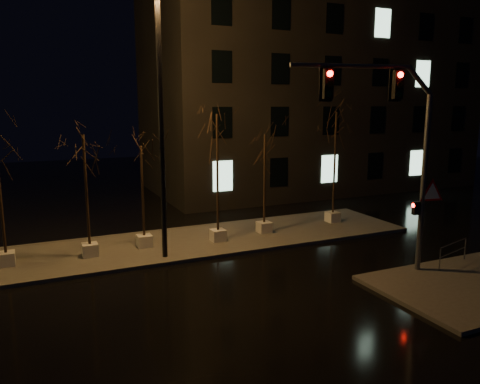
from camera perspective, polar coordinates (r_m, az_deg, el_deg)
name	(u,v)px	position (r m, az deg, el deg)	size (l,w,h in m)	color
ground	(247,287)	(17.54, 0.82, -11.46)	(90.00, 90.00, 0.00)	black
median	(194,242)	(22.78, -5.67, -6.05)	(22.00, 5.00, 0.15)	#46433E
sidewalk_corner	(473,286)	(19.41, 26.49, -10.17)	(7.00, 5.00, 0.15)	#46433E
building	(309,93)	(38.84, 8.37, 11.87)	(25.00, 12.00, 15.00)	black
tree_1	(85,162)	(20.54, -18.41, 3.47)	(1.80, 1.80, 5.37)	beige
tree_2	(142,169)	(21.34, -11.91, 2.77)	(1.80, 1.80, 4.76)	beige
tree_3	(217,143)	(21.73, -2.80, 5.98)	(1.80, 1.80, 6.18)	beige
tree_4	(265,157)	(23.29, 3.04, 4.32)	(1.80, 1.80, 5.13)	beige
tree_5	(336,137)	(25.90, 11.58, 6.60)	(1.80, 1.80, 6.22)	beige
traffic_signal_mast	(397,140)	(18.39, 18.55, 6.07)	(6.33, 1.37, 7.86)	#57595E
streetlight_main	(160,107)	(19.54, -9.67, 10.15)	(2.71, 1.06, 10.97)	black
guard_rail_a	(453,250)	(20.99, 24.56, -6.47)	(2.13, 0.63, 0.95)	#57595E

